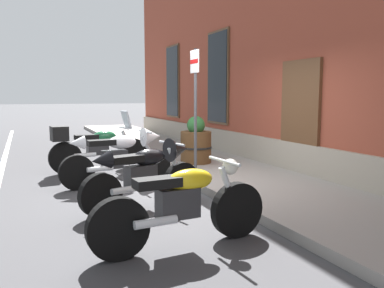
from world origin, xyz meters
TOP-DOWN VIEW (x-y plane):
  - ground_plane at (0.00, 0.00)m, footprint 140.00×140.00m
  - sidewalk at (0.00, 1.13)m, footprint 27.11×2.25m
  - motorcycle_green_touring at (-2.30, -1.33)m, footprint 0.65×2.13m
  - motorcycle_white_sport at (-0.80, -1.10)m, footprint 0.62×2.06m
  - motorcycle_black_sport at (0.78, -1.08)m, footprint 0.77×1.92m
  - motorcycle_yellow_naked at (2.39, -1.18)m, footprint 0.62×2.05m
  - parking_sign at (-1.00, 0.44)m, footprint 0.36×0.07m
  - barrel_planter at (-1.75, 0.79)m, footprint 0.71×0.71m

SIDE VIEW (x-z plane):
  - ground_plane at x=0.00m, z-range 0.00..0.00m
  - sidewalk at x=0.00m, z-range 0.00..0.13m
  - motorcycle_yellow_naked at x=2.39m, z-range 0.01..0.93m
  - motorcycle_green_touring at x=-2.30m, z-range -0.11..1.18m
  - motorcycle_black_sport at x=0.78m, z-range 0.05..1.04m
  - barrel_planter at x=-1.75m, z-range 0.04..1.08m
  - motorcycle_white_sport at x=-0.80m, z-range 0.05..1.08m
  - parking_sign at x=-1.00m, z-range 0.48..2.88m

